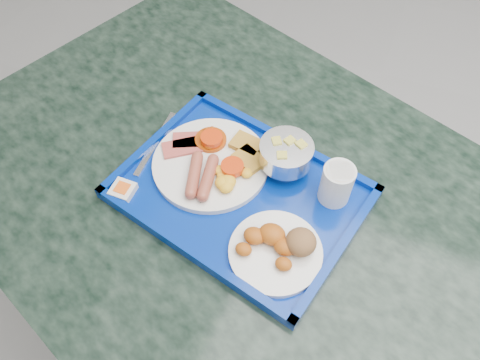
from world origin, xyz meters
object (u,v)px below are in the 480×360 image
Objects in this scene: table at (247,246)px; juice_cup at (337,183)px; bread_plate at (279,247)px; fruit_bowl at (286,154)px; tray at (240,193)px; main_plate at (213,163)px.

table is 0.32m from juice_cup.
juice_cup reaches higher than bread_plate.
fruit_bowl is (-0.05, 0.18, 0.03)m from bread_plate.
table is 0.22m from tray.
main_plate is (-0.09, 0.03, 0.24)m from table.
table is 14.63× the size of fruit_bowl.
fruit_bowl is (0.05, 0.08, 0.28)m from table.
tray is 0.08m from main_plate.
fruit_bowl is 0.11m from juice_cup.
bread_plate is at bearing -35.20° from main_plate.
main_plate is at bearing -175.07° from juice_cup.
bread_plate is (0.19, -0.13, 0.00)m from main_plate.
fruit_bowl is 1.25× the size of juice_cup.
tray is at bearing 140.20° from bread_plate.
tray is 0.19m from juice_cup.
table is at bearing -161.14° from juice_cup.
fruit_bowl reaches higher than bread_plate.
bread_plate is at bearing -45.38° from table.
bread_plate is at bearing -111.01° from juice_cup.
table is 18.27× the size of juice_cup.
tray is at bearing -161.26° from juice_cup.
tray is 0.15m from bread_plate.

